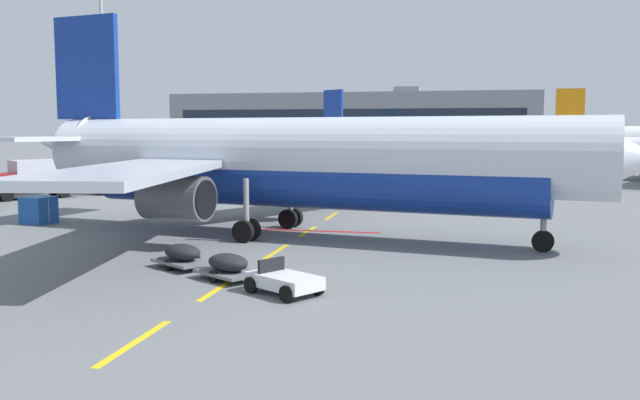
# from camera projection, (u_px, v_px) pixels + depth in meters

# --- Properties ---
(apron_paint_markings) EXTENTS (8.00, 95.22, 0.01)m
(apron_paint_markings) POSITION_uv_depth(u_px,v_px,m) (354.00, 202.00, 52.68)
(apron_paint_markings) COLOR yellow
(apron_paint_markings) RESTS_ON ground
(airliner_foreground) EXTENTS (34.70, 34.05, 12.20)m
(airliner_foreground) POSITION_uv_depth(u_px,v_px,m) (294.00, 161.00, 35.17)
(airliner_foreground) COLOR silver
(airliner_foreground) RESTS_ON ground
(airliner_mid_left) EXTENTS (27.17, 26.90, 9.52)m
(airliner_mid_left) POSITION_uv_depth(u_px,v_px,m) (637.00, 153.00, 75.05)
(airliner_mid_left) COLOR silver
(airliner_mid_left) RESTS_ON ground
(airliner_far_center) EXTENTS (31.38, 29.10, 12.18)m
(airliner_far_center) POSITION_uv_depth(u_px,v_px,m) (393.00, 141.00, 101.20)
(airliner_far_center) COLOR white
(airliner_far_center) RESTS_ON ground
(fuel_service_truck) EXTENTS (5.28, 7.33, 3.14)m
(fuel_service_truck) POSITION_uv_depth(u_px,v_px,m) (127.00, 174.00, 60.40)
(fuel_service_truck) COLOR black
(fuel_service_truck) RESTS_ON ground
(ground_power_truck) EXTENTS (6.07, 7.07, 3.14)m
(ground_power_truck) POSITION_uv_depth(u_px,v_px,m) (34.00, 178.00, 55.07)
(ground_power_truck) COLOR black
(ground_power_truck) RESTS_ON ground
(baggage_train) EXTENTS (8.00, 5.93, 1.14)m
(baggage_train) POSITION_uv_depth(u_px,v_px,m) (229.00, 266.00, 24.99)
(baggage_train) COLOR silver
(baggage_train) RESTS_ON ground
(uld_cargo_container) EXTENTS (1.88, 1.84, 1.60)m
(uld_cargo_container) POSITION_uv_depth(u_px,v_px,m) (39.00, 210.00, 40.22)
(uld_cargo_container) COLOR #194C9E
(uld_cargo_container) RESTS_ON ground
(apron_light_mast_near) EXTENTS (1.80, 1.80, 26.02)m
(apron_light_mast_near) POSITION_uv_depth(u_px,v_px,m) (102.00, 31.00, 72.13)
(apron_light_mast_near) COLOR slate
(apron_light_mast_near) RESTS_ON ground
(terminal_satellite) EXTENTS (86.36, 21.76, 15.92)m
(terminal_satellite) POSITION_uv_depth(u_px,v_px,m) (353.00, 124.00, 164.78)
(terminal_satellite) COLOR gray
(terminal_satellite) RESTS_ON ground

